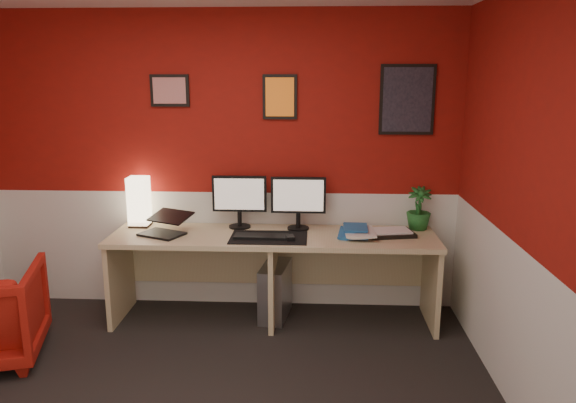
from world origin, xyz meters
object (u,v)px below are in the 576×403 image
(zen_tray, at_px, (391,233))
(potted_plant, at_px, (419,208))
(shoji_lamp, at_px, (139,203))
(laptop, at_px, (161,222))
(pc_tower, at_px, (275,291))
(desk, at_px, (273,278))
(monitor_right, at_px, (298,195))
(monitor_left, at_px, (239,194))

(zen_tray, bearing_deg, potted_plant, 36.93)
(shoji_lamp, relative_size, laptop, 1.21)
(pc_tower, bearing_deg, laptop, -164.03)
(laptop, height_order, zen_tray, laptop)
(desk, xyz_separation_m, shoji_lamp, (-1.14, 0.21, 0.56))
(monitor_right, distance_m, pc_tower, 0.82)
(shoji_lamp, xyz_separation_m, potted_plant, (2.32, 0.02, -0.02))
(shoji_lamp, bearing_deg, desk, -10.26)
(monitor_left, bearing_deg, monitor_right, -3.40)
(desk, height_order, potted_plant, potted_plant)
(monitor_right, relative_size, zen_tray, 1.66)
(desk, height_order, monitor_right, monitor_right)
(monitor_right, relative_size, potted_plant, 1.65)
(shoji_lamp, xyz_separation_m, monitor_right, (1.33, -0.03, 0.09))
(zen_tray, height_order, pc_tower, zen_tray)
(pc_tower, bearing_deg, zen_tray, 6.18)
(laptop, xyz_separation_m, monitor_left, (0.59, 0.26, 0.18))
(desk, bearing_deg, pc_tower, 82.63)
(laptop, xyz_separation_m, pc_tower, (0.89, 0.12, -0.61))
(monitor_right, xyz_separation_m, potted_plant, (0.99, 0.05, -0.11))
(laptop, distance_m, zen_tray, 1.83)
(monitor_left, relative_size, zen_tray, 1.66)
(monitor_left, xyz_separation_m, potted_plant, (1.48, 0.02, -0.11))
(zen_tray, relative_size, pc_tower, 0.78)
(shoji_lamp, distance_m, pc_tower, 1.36)
(pc_tower, bearing_deg, monitor_left, 164.37)
(shoji_lamp, distance_m, laptop, 0.38)
(zen_tray, xyz_separation_m, potted_plant, (0.25, 0.19, 0.16))
(laptop, bearing_deg, monitor_right, 37.14)
(monitor_left, bearing_deg, zen_tray, -7.58)
(shoji_lamp, relative_size, monitor_left, 0.69)
(desk, distance_m, potted_plant, 1.32)
(monitor_left, xyz_separation_m, pc_tower, (0.31, -0.13, -0.80))
(monitor_right, distance_m, zen_tray, 0.80)
(laptop, height_order, potted_plant, potted_plant)
(shoji_lamp, height_order, monitor_left, monitor_left)
(desk, relative_size, shoji_lamp, 6.50)
(laptop, distance_m, potted_plant, 2.09)
(desk, bearing_deg, shoji_lamp, 169.74)
(monitor_right, relative_size, pc_tower, 1.29)
(shoji_lamp, height_order, laptop, shoji_lamp)
(monitor_left, height_order, zen_tray, monitor_left)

